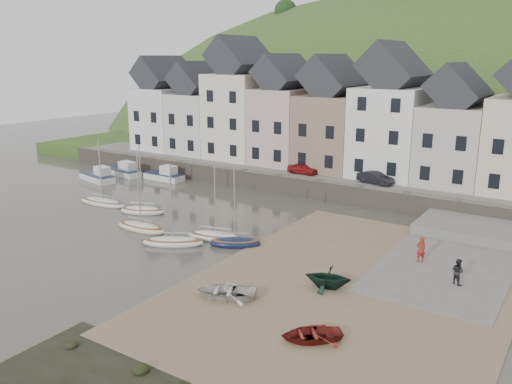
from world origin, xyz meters
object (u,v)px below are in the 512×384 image
Objects in this scene: rowboat_white at (226,291)px; car_right at (375,178)px; rowboat_green at (328,277)px; person_dark at (458,271)px; person_red at (421,249)px; sailboat_0 at (103,202)px; car_left at (302,169)px; rowboat_red at (311,334)px.

rowboat_white is 25.15m from car_right.
rowboat_green is 1.68× the size of person_dark.
car_right is (-8.49, 13.77, 1.17)m from person_red.
person_red is (3.43, 6.98, 0.25)m from rowboat_green.
car_right is at bearing -29.88° from person_dark.
car_right reaches higher than person_red.
car_left is at bearing 51.32° from sailboat_0.
sailboat_0 is 2.09× the size of rowboat_red.
rowboat_green is 7.86m from person_dark.
person_red is (7.78, 11.30, 0.60)m from rowboat_white.
rowboat_white is at bearing -60.10° from rowboat_green.
rowboat_green is at bearing 157.07° from rowboat_red.
car_left is at bearing 102.83° from car_right.
sailboat_0 is 3.50× the size of person_red.
person_dark is 25.17m from car_left.
car_right is at bearing 153.57° from rowboat_red.
person_dark is at bearing -128.83° from car_left.
person_red reaches higher than rowboat_green.
person_red is at bearing 3.86° from sailboat_0.
car_right is (7.94, 0.00, 0.05)m from car_left.
sailboat_0 is at bearing 142.28° from car_left.
person_dark is 0.51× the size of car_left.
car_left is at bearing 174.17° from rowboat_white.
rowboat_green is at bearing -11.10° from sailboat_0.
car_right reaches higher than car_left.
person_red is at bearing -129.02° from car_left.
car_right is at bearing 178.82° from rowboat_green.
rowboat_white is 6.14m from rowboat_green.
person_red is at bearing 138.95° from rowboat_green.
car_right is (-6.98, 26.60, 1.82)m from rowboat_red.
sailboat_0 reaches higher than car_left.
person_dark is at bearing -0.63° from sailboat_0.
person_red is 16.22m from car_right.
sailboat_0 is 31.92m from person_dark.
rowboat_red is at bearing 3.33° from rowboat_green.
car_left is at bearing -82.81° from person_red.
rowboat_green reaches higher than rowboat_red.
car_left reaches higher than rowboat_white.
person_red is at bearing -13.85° from person_dark.
sailboat_0 reaches higher than car_right.
person_red is 21.47m from car_left.
rowboat_white is 1.16× the size of rowboat_red.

